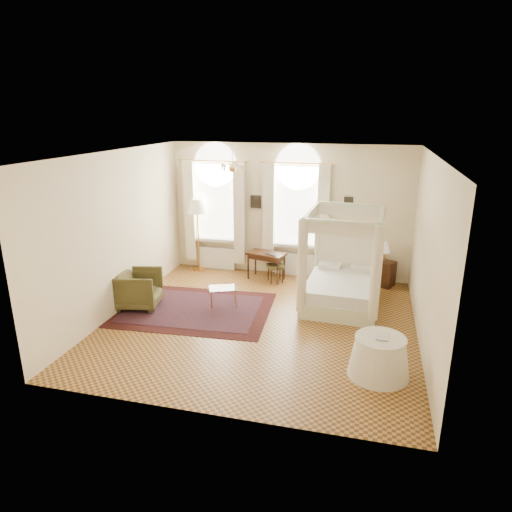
{
  "coord_description": "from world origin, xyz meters",
  "views": [
    {
      "loc": [
        1.97,
        -8.05,
        4.0
      ],
      "look_at": [
        -0.18,
        0.4,
        1.25
      ],
      "focal_mm": 32.0,
      "sensor_mm": 36.0,
      "label": 1
    }
  ],
  "objects": [
    {
      "name": "book",
      "position": [
        2.2,
        -1.38,
        0.67
      ],
      "size": [
        0.21,
        0.27,
        0.02
      ],
      "primitive_type": "imported",
      "rotation": [
        0.0,
        0.0,
        -0.08
      ],
      "color": "black",
      "rests_on": "side_table"
    },
    {
      "name": "writing_desk",
      "position": [
        -0.44,
        2.42,
        0.6
      ],
      "size": [
        1.02,
        0.7,
        0.7
      ],
      "color": "#3C1E10",
      "rests_on": "ground"
    },
    {
      "name": "room_walls",
      "position": [
        0.0,
        0.0,
        1.98
      ],
      "size": [
        6.0,
        6.0,
        6.0
      ],
      "color": "#F7E5BC",
      "rests_on": "ground"
    },
    {
      "name": "nightstand",
      "position": [
        2.42,
        2.7,
        0.31
      ],
      "size": [
        0.55,
        0.53,
        0.61
      ],
      "primitive_type": "cube",
      "rotation": [
        0.0,
        0.0,
        -0.43
      ],
      "color": "#3C1E10",
      "rests_on": "ground"
    },
    {
      "name": "laptop",
      "position": [
        -0.27,
        2.34,
        0.71
      ],
      "size": [
        0.41,
        0.34,
        0.03
      ],
      "primitive_type": "imported",
      "rotation": [
        0.0,
        0.0,
        2.73
      ],
      "color": "black",
      "rests_on": "writing_desk"
    },
    {
      "name": "stool",
      "position": [
        -0.18,
        2.32,
        0.37
      ],
      "size": [
        0.51,
        0.51,
        0.44
      ],
      "color": "#4A441F",
      "rests_on": "ground"
    },
    {
      "name": "window_left",
      "position": [
        -1.9,
        2.87,
        1.49
      ],
      "size": [
        1.62,
        0.27,
        3.29
      ],
      "color": "white",
      "rests_on": "room_walls"
    },
    {
      "name": "side_table",
      "position": [
        2.28,
        -1.39,
        0.33
      ],
      "size": [
        0.97,
        0.97,
        0.66
      ],
      "color": "white",
      "rests_on": "ground"
    },
    {
      "name": "chandelier",
      "position": [
        -0.9,
        1.2,
        2.91
      ],
      "size": [
        0.51,
        0.45,
        0.5
      ],
      "color": "gold",
      "rests_on": "room_walls"
    },
    {
      "name": "oriental_rug",
      "position": [
        -1.55,
        0.25,
        0.01
      ],
      "size": [
        3.44,
        2.57,
        0.01
      ],
      "color": "#390F0D",
      "rests_on": "ground"
    },
    {
      "name": "canopy_bed",
      "position": [
        1.5,
        1.22,
        0.47
      ],
      "size": [
        1.66,
        2.0,
        2.09
      ],
      "color": "beige",
      "rests_on": "ground"
    },
    {
      "name": "floor_lamp",
      "position": [
        -2.32,
        2.7,
        1.62
      ],
      "size": [
        0.49,
        0.49,
        1.9
      ],
      "color": "gold",
      "rests_on": "ground"
    },
    {
      "name": "nightstand_lamp",
      "position": [
        2.34,
        2.78,
        0.91
      ],
      "size": [
        0.3,
        0.3,
        0.45
      ],
      "color": "gold",
      "rests_on": "nightstand"
    },
    {
      "name": "coffee_table",
      "position": [
        -0.97,
        0.62,
        0.37
      ],
      "size": [
        0.71,
        0.61,
        0.41
      ],
      "color": "silver",
      "rests_on": "ground"
    },
    {
      "name": "window_right",
      "position": [
        0.2,
        2.87,
        1.49
      ],
      "size": [
        1.62,
        0.27,
        3.29
      ],
      "color": "white",
      "rests_on": "room_walls"
    },
    {
      "name": "ground",
      "position": [
        0.0,
        0.0,
        0.0
      ],
      "size": [
        6.0,
        6.0,
        0.0
      ],
      "primitive_type": "plane",
      "color": "#A97131",
      "rests_on": "ground"
    },
    {
      "name": "wall_pictures",
      "position": [
        0.09,
        2.97,
        1.89
      ],
      "size": [
        2.54,
        0.03,
        0.39
      ],
      "color": "black",
      "rests_on": "room_walls"
    },
    {
      "name": "armchair",
      "position": [
        -2.7,
        0.12,
        0.4
      ],
      "size": [
        1.04,
        1.02,
        0.81
      ],
      "primitive_type": "imported",
      "rotation": [
        0.0,
        0.0,
        1.78
      ],
      "color": "#433D1C",
      "rests_on": "ground"
    }
  ]
}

